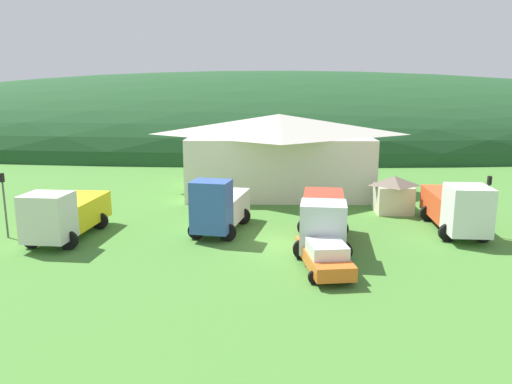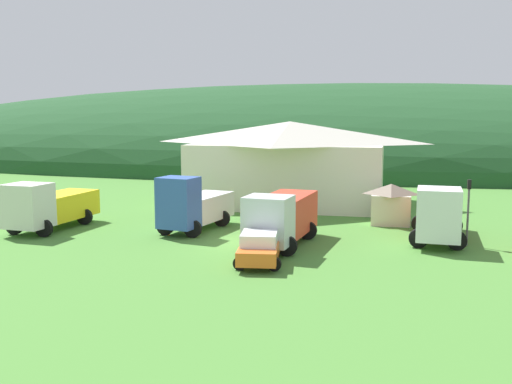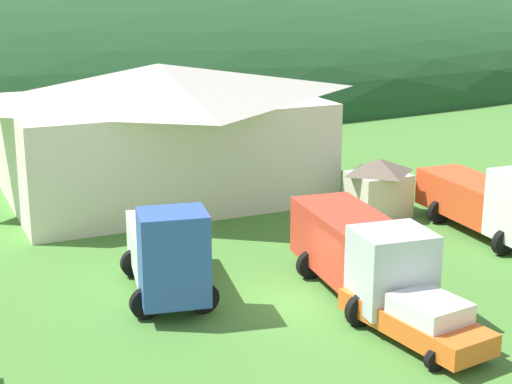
{
  "view_description": "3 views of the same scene",
  "coord_description": "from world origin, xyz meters",
  "px_view_note": "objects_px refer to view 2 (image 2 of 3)",
  "views": [
    {
      "loc": [
        -0.74,
        -28.65,
        9.19
      ],
      "look_at": [
        -1.44,
        5.34,
        2.06
      ],
      "focal_mm": 34.63,
      "sensor_mm": 36.0,
      "label": 1
    },
    {
      "loc": [
        8.59,
        -33.54,
        7.63
      ],
      "look_at": [
        -0.16,
        5.2,
        2.32
      ],
      "focal_mm": 41.22,
      "sensor_mm": 36.0,
      "label": 2
    },
    {
      "loc": [
        -11.91,
        -23.05,
        11.21
      ],
      "look_at": [
        1.67,
        6.41,
        2.31
      ],
      "focal_mm": 54.74,
      "sensor_mm": 36.0,
      "label": 3
    }
  ],
  "objects_px": {
    "box_truck_blue": "(193,205)",
    "depot_building": "(290,161)",
    "traffic_cone_near_pickup": "(169,235)",
    "flatbed_truck_yellow": "(48,206)",
    "service_pickup_orange": "(260,246)",
    "traffic_light_east": "(468,205)",
    "play_shed_cream": "(391,203)",
    "tow_truck_silver": "(281,216)",
    "heavy_rig_white": "(438,214)"
  },
  "relations": [
    {
      "from": "play_shed_cream",
      "to": "box_truck_blue",
      "type": "xyz_separation_m",
      "value": [
        -12.6,
        -5.43,
        0.27
      ]
    },
    {
      "from": "heavy_rig_white",
      "to": "traffic_light_east",
      "type": "distance_m",
      "value": 1.9
    },
    {
      "from": "flatbed_truck_yellow",
      "to": "traffic_light_east",
      "type": "xyz_separation_m",
      "value": [
        26.34,
        1.22,
        0.76
      ]
    },
    {
      "from": "depot_building",
      "to": "play_shed_cream",
      "type": "xyz_separation_m",
      "value": [
        8.45,
        -8.01,
        -2.14
      ]
    },
    {
      "from": "flatbed_truck_yellow",
      "to": "traffic_cone_near_pickup",
      "type": "height_order",
      "value": "flatbed_truck_yellow"
    },
    {
      "from": "flatbed_truck_yellow",
      "to": "tow_truck_silver",
      "type": "xyz_separation_m",
      "value": [
        15.78,
        -1.15,
        0.1
      ]
    },
    {
      "from": "service_pickup_orange",
      "to": "traffic_cone_near_pickup",
      "type": "distance_m",
      "value": 8.92
    },
    {
      "from": "tow_truck_silver",
      "to": "service_pickup_orange",
      "type": "bearing_deg",
      "value": 1.36
    },
    {
      "from": "play_shed_cream",
      "to": "service_pickup_orange",
      "type": "xyz_separation_m",
      "value": [
        -6.6,
        -12.31,
        -0.62
      ]
    },
    {
      "from": "box_truck_blue",
      "to": "traffic_cone_near_pickup",
      "type": "height_order",
      "value": "box_truck_blue"
    },
    {
      "from": "heavy_rig_white",
      "to": "box_truck_blue",
      "type": "bearing_deg",
      "value": -85.34
    },
    {
      "from": "tow_truck_silver",
      "to": "play_shed_cream",
      "type": "bearing_deg",
      "value": 149.68
    },
    {
      "from": "tow_truck_silver",
      "to": "flatbed_truck_yellow",
      "type": "bearing_deg",
      "value": -87.58
    },
    {
      "from": "flatbed_truck_yellow",
      "to": "traffic_cone_near_pickup",
      "type": "bearing_deg",
      "value": 96.3
    },
    {
      "from": "traffic_cone_near_pickup",
      "to": "heavy_rig_white",
      "type": "bearing_deg",
      "value": 6.28
    },
    {
      "from": "depot_building",
      "to": "flatbed_truck_yellow",
      "type": "xyz_separation_m",
      "value": [
        -13.56,
        -15.15,
        -1.96
      ]
    },
    {
      "from": "tow_truck_silver",
      "to": "heavy_rig_white",
      "type": "distance_m",
      "value": 9.49
    },
    {
      "from": "play_shed_cream",
      "to": "depot_building",
      "type": "bearing_deg",
      "value": 136.51
    },
    {
      "from": "traffic_light_east",
      "to": "tow_truck_silver",
      "type": "bearing_deg",
      "value": -167.35
    },
    {
      "from": "play_shed_cream",
      "to": "box_truck_blue",
      "type": "relative_size",
      "value": 0.41
    },
    {
      "from": "traffic_cone_near_pickup",
      "to": "traffic_light_east",
      "type": "bearing_deg",
      "value": 3.34
    },
    {
      "from": "flatbed_truck_yellow",
      "to": "service_pickup_orange",
      "type": "xyz_separation_m",
      "value": [
        15.41,
        -5.17,
        -0.8
      ]
    },
    {
      "from": "box_truck_blue",
      "to": "traffic_light_east",
      "type": "distance_m",
      "value": 16.95
    },
    {
      "from": "depot_building",
      "to": "traffic_cone_near_pickup",
      "type": "height_order",
      "value": "depot_building"
    },
    {
      "from": "heavy_rig_white",
      "to": "traffic_light_east",
      "type": "bearing_deg",
      "value": 68.49
    },
    {
      "from": "tow_truck_silver",
      "to": "traffic_light_east",
      "type": "height_order",
      "value": "traffic_light_east"
    },
    {
      "from": "flatbed_truck_yellow",
      "to": "traffic_light_east",
      "type": "distance_m",
      "value": 26.38
    },
    {
      "from": "depot_building",
      "to": "tow_truck_silver",
      "type": "bearing_deg",
      "value": -82.26
    },
    {
      "from": "play_shed_cream",
      "to": "service_pickup_orange",
      "type": "distance_m",
      "value": 13.99
    },
    {
      "from": "box_truck_blue",
      "to": "depot_building",
      "type": "bearing_deg",
      "value": 173.69
    },
    {
      "from": "tow_truck_silver",
      "to": "traffic_light_east",
      "type": "relative_size",
      "value": 1.98
    },
    {
      "from": "box_truck_blue",
      "to": "traffic_cone_near_pickup",
      "type": "bearing_deg",
      "value": -24.49
    },
    {
      "from": "play_shed_cream",
      "to": "heavy_rig_white",
      "type": "height_order",
      "value": "heavy_rig_white"
    },
    {
      "from": "box_truck_blue",
      "to": "traffic_cone_near_pickup",
      "type": "distance_m",
      "value": 2.56
    },
    {
      "from": "depot_building",
      "to": "heavy_rig_white",
      "type": "xyz_separation_m",
      "value": [
        11.17,
        -13.18,
        -1.89
      ]
    },
    {
      "from": "depot_building",
      "to": "traffic_cone_near_pickup",
      "type": "xyz_separation_m",
      "value": [
        -5.25,
        -14.99,
        -3.6
      ]
    },
    {
      "from": "depot_building",
      "to": "tow_truck_silver",
      "type": "distance_m",
      "value": 16.56
    },
    {
      "from": "play_shed_cream",
      "to": "traffic_light_east",
      "type": "xyz_separation_m",
      "value": [
        4.33,
        -5.92,
        0.94
      ]
    },
    {
      "from": "depot_building",
      "to": "traffic_light_east",
      "type": "relative_size",
      "value": 4.32
    },
    {
      "from": "heavy_rig_white",
      "to": "depot_building",
      "type": "bearing_deg",
      "value": -136.02
    },
    {
      "from": "heavy_rig_white",
      "to": "traffic_light_east",
      "type": "relative_size",
      "value": 2.09
    },
    {
      "from": "flatbed_truck_yellow",
      "to": "service_pickup_orange",
      "type": "height_order",
      "value": "flatbed_truck_yellow"
    },
    {
      "from": "service_pickup_orange",
      "to": "traffic_cone_near_pickup",
      "type": "relative_size",
      "value": 10.17
    },
    {
      "from": "traffic_light_east",
      "to": "box_truck_blue",
      "type": "bearing_deg",
      "value": 178.33
    },
    {
      "from": "play_shed_cream",
      "to": "flatbed_truck_yellow",
      "type": "height_order",
      "value": "flatbed_truck_yellow"
    },
    {
      "from": "flatbed_truck_yellow",
      "to": "service_pickup_orange",
      "type": "distance_m",
      "value": 16.27
    },
    {
      "from": "heavy_rig_white",
      "to": "traffic_cone_near_pickup",
      "type": "relative_size",
      "value": 14.71
    },
    {
      "from": "depot_building",
      "to": "traffic_light_east",
      "type": "distance_m",
      "value": 18.95
    },
    {
      "from": "flatbed_truck_yellow",
      "to": "heavy_rig_white",
      "type": "relative_size",
      "value": 0.91
    },
    {
      "from": "flatbed_truck_yellow",
      "to": "traffic_light_east",
      "type": "relative_size",
      "value": 1.91
    }
  ]
}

